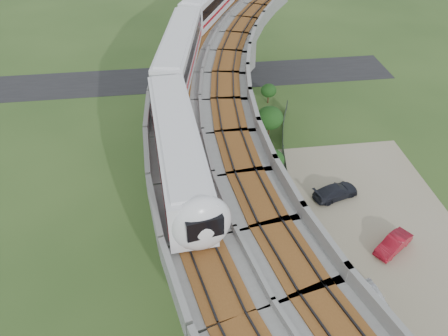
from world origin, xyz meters
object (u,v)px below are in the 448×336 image
(car_red, at_px, (393,244))
(metro_train, at_px, (215,25))
(car_white, at_px, (375,296))
(car_dark, at_px, (336,191))

(car_red, bearing_deg, metro_train, 176.79)
(metro_train, xyz_separation_m, car_red, (12.78, -21.94, -11.61))
(car_white, relative_size, car_red, 0.77)
(car_white, distance_m, car_red, 5.98)
(car_white, distance_m, car_dark, 11.98)
(car_red, xyz_separation_m, car_dark, (-2.71, 7.18, 0.02))
(metro_train, height_order, car_dark, metro_train)
(car_white, height_order, car_red, car_red)
(metro_train, xyz_separation_m, car_dark, (10.08, -14.76, -11.59))
(metro_train, relative_size, car_dark, 12.50)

